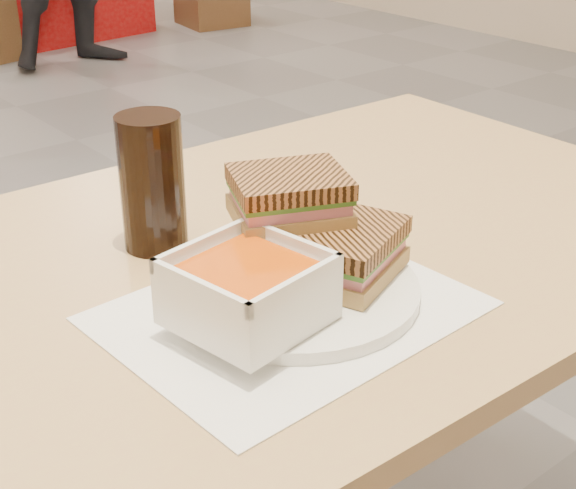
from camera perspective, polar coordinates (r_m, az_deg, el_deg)
main_table at (r=1.03m, az=-1.81°, el=-6.14°), size 1.21×0.73×0.75m
tray_liner at (r=0.85m, az=0.04°, el=-4.53°), size 0.36×0.29×0.00m
plate at (r=0.87m, az=0.44°, el=-3.06°), size 0.26×0.26×0.01m
soup_bowl at (r=0.79m, az=-2.74°, el=-3.25°), size 0.15×0.15×0.07m
panini_lower at (r=0.88m, az=3.81°, el=-0.43°), size 0.15×0.14×0.05m
panini_upper at (r=0.88m, az=0.10°, el=3.25°), size 0.15×0.14×0.05m
cola_glass at (r=0.97m, az=-9.19°, el=4.14°), size 0.07×0.07×0.16m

